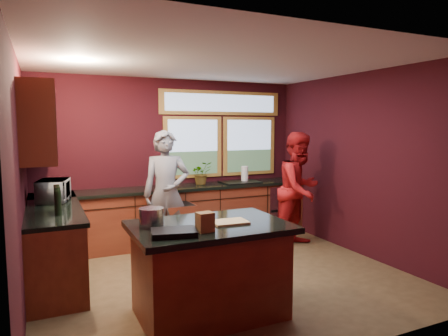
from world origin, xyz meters
TOP-DOWN VIEW (x-y plane):
  - floor at (0.00, 0.00)m, footprint 4.50×4.50m
  - room_shell at (-0.60, 0.32)m, footprint 4.52×4.02m
  - back_counter at (0.20, 1.70)m, footprint 4.50×0.64m
  - left_counter at (-1.95, 0.85)m, footprint 0.64×2.30m
  - island at (-0.55, -0.90)m, footprint 1.55×1.05m
  - person_grey at (-0.41, 1.08)m, footprint 0.76×0.59m
  - person_red at (1.68, 0.71)m, footprint 1.06×0.94m
  - microwave at (-1.92, 1.11)m, footprint 0.46×0.59m
  - potted_plant at (0.41, 1.75)m, footprint 0.35×0.30m
  - paper_towel at (1.21, 1.70)m, footprint 0.12×0.12m
  - cutting_board at (-0.35, -0.95)m, footprint 0.37×0.27m
  - stock_pot at (-1.10, -0.75)m, footprint 0.24×0.24m
  - paper_bag at (-0.70, -1.15)m, footprint 0.16×0.13m
  - black_tray at (-1.00, -1.15)m, footprint 0.45×0.36m

SIDE VIEW (x-z plane):
  - floor at x=0.00m, z-range 0.00..0.00m
  - back_counter at x=0.20m, z-range 0.00..0.93m
  - left_counter at x=-1.95m, z-range 0.00..0.93m
  - island at x=-0.55m, z-range 0.01..0.95m
  - person_red at x=1.68m, z-range 0.00..1.82m
  - person_grey at x=-0.41m, z-range 0.00..1.86m
  - cutting_board at x=-0.35m, z-range 0.94..0.96m
  - black_tray at x=-1.00m, z-range 0.94..0.99m
  - stock_pot at x=-1.10m, z-range 0.94..1.12m
  - paper_bag at x=-0.70m, z-range 0.94..1.12m
  - paper_towel at x=1.21m, z-range 0.93..1.21m
  - microwave at x=-1.92m, z-range 0.93..1.22m
  - potted_plant at x=0.41m, z-range 0.93..1.32m
  - room_shell at x=-0.60m, z-range 0.44..3.15m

